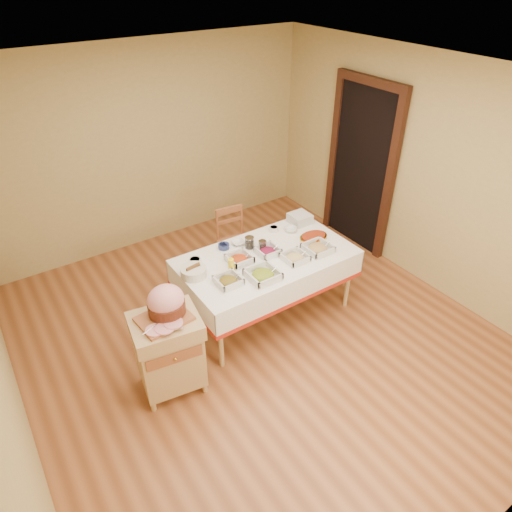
{
  "coord_description": "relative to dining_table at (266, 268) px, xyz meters",
  "views": [
    {
      "loc": [
        -1.99,
        -2.91,
        3.42
      ],
      "look_at": [
        0.1,
        0.2,
        0.89
      ],
      "focal_mm": 32.0,
      "sensor_mm": 36.0,
      "label": 1
    }
  ],
  "objects": [
    {
      "name": "preserve_jar_right",
      "position": [
        0.03,
        0.12,
        0.21
      ],
      "size": [
        0.08,
        0.08,
        0.11
      ],
      "color": "silver",
      "rests_on": "dining_table"
    },
    {
      "name": "bread_basket",
      "position": [
        -0.79,
        0.11,
        0.21
      ],
      "size": [
        0.25,
        0.25,
        0.11
      ],
      "color": "silver",
      "rests_on": "dining_table"
    },
    {
      "name": "brass_platter",
      "position": [
        0.63,
        -0.01,
        0.18
      ],
      "size": [
        0.33,
        0.24,
        0.04
      ],
      "color": "gold",
      "rests_on": "dining_table"
    },
    {
      "name": "serving_dish_e",
      "position": [
        -0.29,
        0.07,
        0.2
      ],
      "size": [
        0.24,
        0.23,
        0.11
      ],
      "color": "silver",
      "rests_on": "dining_table"
    },
    {
      "name": "small_bowl_mid",
      "position": [
        -0.29,
        0.37,
        0.19
      ],
      "size": [
        0.12,
        0.12,
        0.05
      ],
      "color": "navy",
      "rests_on": "dining_table"
    },
    {
      "name": "small_bowl_left",
      "position": [
        -0.68,
        0.29,
        0.19
      ],
      "size": [
        0.13,
        0.13,
        0.06
      ],
      "color": "silver",
      "rests_on": "dining_table"
    },
    {
      "name": "plate_stack",
      "position": [
        0.72,
        0.35,
        0.22
      ],
      "size": [
        0.23,
        0.23,
        0.11
      ],
      "color": "silver",
      "rests_on": "dining_table"
    },
    {
      "name": "butcher_cart",
      "position": [
        -1.32,
        -0.38,
        -0.13
      ],
      "size": [
        0.65,
        0.57,
        0.82
      ],
      "color": "tan",
      "rests_on": "ground"
    },
    {
      "name": "dining_table",
      "position": [
        0.0,
        0.0,
        0.0
      ],
      "size": [
        1.82,
        1.02,
        0.76
      ],
      "color": "tan",
      "rests_on": "ground"
    },
    {
      "name": "bowl_small_imported",
      "position": [
        0.52,
        0.26,
        0.18
      ],
      "size": [
        0.18,
        0.18,
        0.05
      ],
      "primitive_type": "imported",
      "rotation": [
        0.0,
        0.0,
        0.26
      ],
      "color": "silver",
      "rests_on": "dining_table"
    },
    {
      "name": "serving_dish_f",
      "position": [
        0.03,
        0.03,
        0.2
      ],
      "size": [
        0.23,
        0.22,
        0.11
      ],
      "color": "silver",
      "rests_on": "dining_table"
    },
    {
      "name": "room_shell",
      "position": [
        -0.3,
        -0.3,
        0.7
      ],
      "size": [
        5.0,
        5.0,
        5.0
      ],
      "color": "#96562E",
      "rests_on": "ground"
    },
    {
      "name": "small_bowl_right",
      "position": [
        0.36,
        0.37,
        0.19
      ],
      "size": [
        0.1,
        0.1,
        0.05
      ],
      "color": "silver",
      "rests_on": "dining_table"
    },
    {
      "name": "serving_dish_d",
      "position": [
        0.5,
        -0.22,
        0.2
      ],
      "size": [
        0.27,
        0.27,
        0.1
      ],
      "color": "silver",
      "rests_on": "dining_table"
    },
    {
      "name": "ham_on_board",
      "position": [
        -1.28,
        -0.35,
        0.35
      ],
      "size": [
        0.45,
        0.43,
        0.3
      ],
      "color": "#9C5A33",
      "rests_on": "butcher_cart"
    },
    {
      "name": "preserve_jar_left",
      "position": [
        -0.06,
        0.23,
        0.22
      ],
      "size": [
        0.1,
        0.1,
        0.13
      ],
      "color": "silver",
      "rests_on": "dining_table"
    },
    {
      "name": "mustard_bottle",
      "position": [
        -0.45,
        -0.03,
        0.24
      ],
      "size": [
        0.06,
        0.06,
        0.18
      ],
      "color": "yellow",
      "rests_on": "dining_table"
    },
    {
      "name": "bowl_white_imported",
      "position": [
        -0.12,
        0.36,
        0.18
      ],
      "size": [
        0.15,
        0.15,
        0.03
      ],
      "primitive_type": "imported",
      "rotation": [
        0.0,
        0.0,
        -0.11
      ],
      "color": "silver",
      "rests_on": "dining_table"
    },
    {
      "name": "serving_dish_a",
      "position": [
        -0.57,
        -0.18,
        0.19
      ],
      "size": [
        0.24,
        0.23,
        0.1
      ],
      "color": "silver",
      "rests_on": "dining_table"
    },
    {
      "name": "serving_dish_b",
      "position": [
        -0.25,
        -0.29,
        0.2
      ],
      "size": [
        0.29,
        0.29,
        0.12
      ],
      "color": "silver",
      "rests_on": "dining_table"
    },
    {
      "name": "serving_dish_c",
      "position": [
        0.2,
        -0.22,
        0.19
      ],
      "size": [
        0.24,
        0.24,
        0.1
      ],
      "color": "silver",
      "rests_on": "dining_table"
    },
    {
      "name": "doorway",
      "position": [
        1.9,
        0.6,
        0.51
      ],
      "size": [
        0.09,
        1.1,
        2.2
      ],
      "color": "black",
      "rests_on": "ground"
    },
    {
      "name": "dining_chair",
      "position": [
        0.14,
        0.88,
        -0.16
      ],
      "size": [
        0.42,
        0.4,
        0.85
      ],
      "color": "#9C5A33",
      "rests_on": "ground"
    }
  ]
}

